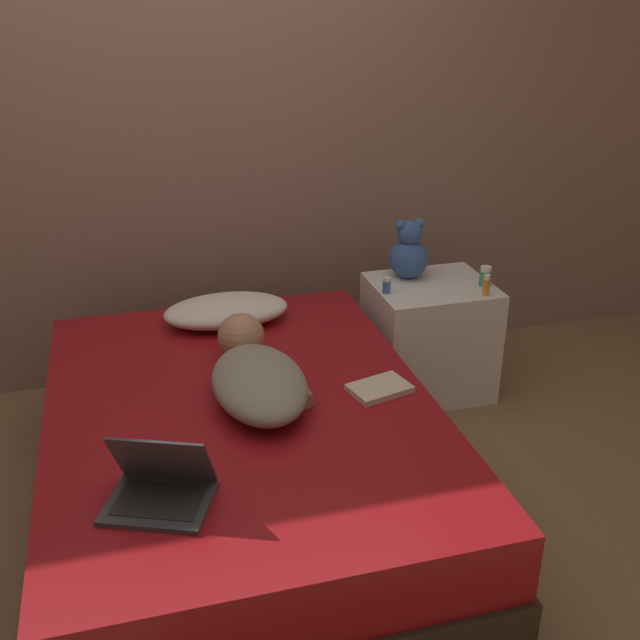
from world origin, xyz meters
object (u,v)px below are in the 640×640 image
laptop (160,486)px  teddy_bear (409,252)px  bottle_blue (387,285)px  bottle_orange (486,285)px  pillow (226,310)px  person_lying (257,374)px  bottle_green (485,276)px  book (380,388)px

laptop → teddy_bear: (1.28, 1.29, 0.16)m
bottle_blue → bottle_orange: (0.43, -0.15, 0.01)m
pillow → person_lying: (0.01, -0.64, 0.02)m
person_lying → teddy_bear: size_ratio=2.55×
person_lying → laptop: (-0.39, -0.54, -0.03)m
bottle_blue → bottle_orange: bottle_orange is taller
pillow → bottle_green: 1.21m
teddy_bear → bottle_blue: (-0.17, -0.16, -0.09)m
laptop → book: bearing=49.8°
bottle_green → bottle_blue: bearing=175.6°
pillow → person_lying: person_lying is taller
person_lying → laptop: bearing=-126.2°
bottle_blue → book: 0.76m
bottle_orange → book: bottle_orange is taller
laptop → book: 0.94m
person_lying → book: (0.44, -0.11, -0.07)m
person_lying → bottle_green: size_ratio=7.85×
laptop → book: (0.83, 0.43, -0.04)m
pillow → bottle_blue: bearing=-3.9°
person_lying → teddy_bear: teddy_bear is taller
bottle_green → book: 1.01m
pillow → person_lying: 0.64m
bottle_orange → bottle_green: bearing=65.4°
pillow → book: pillow is taller
pillow → person_lying: bearing=-88.9°
teddy_bear → bottle_green: teddy_bear is taller
person_lying → bottle_green: person_lying is taller
pillow → bottle_green: bearing=-4.1°
person_lying → pillow: bearing=90.8°
teddy_bear → pillow: bearing=-173.0°
person_lying → bottle_green: bearing=24.5°
bottle_blue → bottle_green: bearing=-4.4°
laptop → bottle_blue: laptop is taller
teddy_bear → book: (-0.45, -0.86, -0.20)m
person_lying → bottle_orange: 1.23m
person_lying → book: size_ratio=2.97×
teddy_bear → bottle_blue: 0.25m
laptop → bottle_green: size_ratio=3.89×
laptop → teddy_bear: bearing=67.7°
bottle_orange → teddy_bear: bearing=130.2°
bottle_blue → bottle_green: bottle_green is taller
pillow → teddy_bear: teddy_bear is taller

